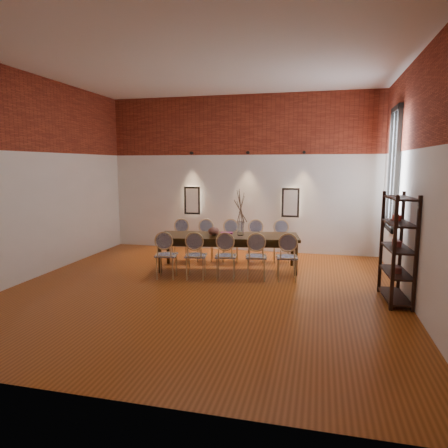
% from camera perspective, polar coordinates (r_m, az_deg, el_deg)
% --- Properties ---
extents(floor, '(7.00, 7.00, 0.02)m').
position_cam_1_polar(floor, '(7.36, -3.06, -9.43)').
color(floor, '#984716').
rests_on(floor, ground).
extents(ceiling, '(7.00, 7.00, 0.02)m').
position_cam_1_polar(ceiling, '(7.22, -3.33, 22.57)').
color(ceiling, silver).
rests_on(ceiling, ground).
extents(wall_back, '(7.00, 0.10, 4.00)m').
position_cam_1_polar(wall_back, '(10.45, 2.45, 7.10)').
color(wall_back, silver).
rests_on(wall_back, ground).
extents(wall_front, '(7.00, 0.10, 4.00)m').
position_cam_1_polar(wall_front, '(3.75, -18.98, 4.17)').
color(wall_front, silver).
rests_on(wall_front, ground).
extents(wall_left, '(0.10, 7.00, 4.00)m').
position_cam_1_polar(wall_left, '(8.72, -26.28, 5.96)').
color(wall_left, silver).
rests_on(wall_left, ground).
extents(wall_right, '(0.10, 7.00, 4.00)m').
position_cam_1_polar(wall_right, '(6.89, 26.56, 5.50)').
color(wall_right, silver).
rests_on(wall_right, ground).
extents(brick_band_back, '(7.00, 0.02, 1.50)m').
position_cam_1_polar(brick_band_back, '(10.43, 2.42, 13.97)').
color(brick_band_back, maroon).
rests_on(brick_band_back, ground).
extents(brick_band_front, '(7.00, 0.02, 1.50)m').
position_cam_1_polar(brick_band_front, '(3.93, -19.34, 22.74)').
color(brick_band_front, maroon).
rests_on(brick_band_front, ground).
extents(brick_band_left, '(0.02, 7.00, 1.50)m').
position_cam_1_polar(brick_band_left, '(8.72, -26.47, 14.19)').
color(brick_band_left, maroon).
rests_on(brick_band_left, ground).
extents(brick_band_right, '(0.02, 7.00, 1.50)m').
position_cam_1_polar(brick_band_right, '(6.94, 26.69, 15.88)').
color(brick_band_right, maroon).
rests_on(brick_band_right, ground).
extents(niche_left, '(0.36, 0.06, 0.66)m').
position_cam_1_polar(niche_left, '(10.72, -4.52, 3.37)').
color(niche_left, '#FFEAC6').
rests_on(niche_left, wall_back).
extents(niche_right, '(0.36, 0.06, 0.66)m').
position_cam_1_polar(niche_right, '(10.23, 9.49, 3.03)').
color(niche_right, '#FFEAC6').
rests_on(niche_right, wall_back).
extents(spot_fixture_left, '(0.08, 0.10, 0.08)m').
position_cam_1_polar(spot_fixture_left, '(10.66, -4.65, 10.07)').
color(spot_fixture_left, black).
rests_on(spot_fixture_left, wall_back).
extents(spot_fixture_mid, '(0.08, 0.10, 0.08)m').
position_cam_1_polar(spot_fixture_mid, '(10.29, 3.44, 10.13)').
color(spot_fixture_mid, black).
rests_on(spot_fixture_mid, wall_back).
extents(spot_fixture_right, '(0.08, 0.10, 0.08)m').
position_cam_1_polar(spot_fixture_right, '(10.14, 11.37, 10.01)').
color(spot_fixture_right, black).
rests_on(spot_fixture_right, wall_back).
extents(window_glass, '(0.02, 0.78, 2.38)m').
position_cam_1_polar(window_glass, '(8.83, 23.16, 7.15)').
color(window_glass, silver).
rests_on(window_glass, wall_right).
extents(window_frame, '(0.08, 0.90, 2.50)m').
position_cam_1_polar(window_frame, '(8.82, 23.03, 7.16)').
color(window_frame, black).
rests_on(window_frame, wall_right).
extents(window_mullion, '(0.06, 0.06, 2.40)m').
position_cam_1_polar(window_mullion, '(8.82, 23.03, 7.16)').
color(window_mullion, black).
rests_on(window_mullion, wall_right).
extents(dining_table, '(3.10, 1.43, 0.75)m').
position_cam_1_polar(dining_table, '(8.65, 0.62, -4.05)').
color(dining_table, '#32200C').
rests_on(dining_table, floor).
extents(chair_near_a, '(0.51, 0.51, 0.94)m').
position_cam_1_polar(chair_near_a, '(8.06, -8.24, -4.38)').
color(chair_near_a, tan).
rests_on(chair_near_a, floor).
extents(chair_near_b, '(0.51, 0.51, 0.94)m').
position_cam_1_polar(chair_near_b, '(7.95, -4.03, -4.48)').
color(chair_near_b, tan).
rests_on(chair_near_b, floor).
extents(chair_near_c, '(0.51, 0.51, 0.94)m').
position_cam_1_polar(chair_near_c, '(7.89, 0.27, -4.57)').
color(chair_near_c, tan).
rests_on(chair_near_c, floor).
extents(chair_near_d, '(0.51, 0.51, 0.94)m').
position_cam_1_polar(chair_near_d, '(7.87, 4.62, -4.62)').
color(chair_near_d, tan).
rests_on(chair_near_d, floor).
extents(chair_near_e, '(0.51, 0.51, 0.94)m').
position_cam_1_polar(chair_near_e, '(7.90, 8.96, -4.66)').
color(chair_near_e, tan).
rests_on(chair_near_e, floor).
extents(chair_far_a, '(0.51, 0.51, 0.94)m').
position_cam_1_polar(chair_far_a, '(9.51, -6.28, -2.36)').
color(chair_far_a, tan).
rests_on(chair_far_a, floor).
extents(chair_far_b, '(0.51, 0.51, 0.94)m').
position_cam_1_polar(chair_far_b, '(9.42, -2.71, -2.42)').
color(chair_far_b, tan).
rests_on(chair_far_b, floor).
extents(chair_far_c, '(0.51, 0.51, 0.94)m').
position_cam_1_polar(chair_far_c, '(9.37, 0.92, -2.47)').
color(chair_far_c, tan).
rests_on(chair_far_c, floor).
extents(chair_far_d, '(0.51, 0.51, 0.94)m').
position_cam_1_polar(chair_far_d, '(9.36, 4.57, -2.52)').
color(chair_far_d, tan).
rests_on(chair_far_d, floor).
extents(chair_far_e, '(0.51, 0.51, 0.94)m').
position_cam_1_polar(chair_far_e, '(9.38, 8.22, -2.55)').
color(chair_far_e, tan).
rests_on(chair_far_e, floor).
extents(vase, '(0.14, 0.14, 0.30)m').
position_cam_1_polar(vase, '(8.54, 2.37, -0.63)').
color(vase, silver).
rests_on(vase, dining_table).
extents(dried_branches, '(0.50, 0.50, 0.70)m').
position_cam_1_polar(dried_branches, '(8.48, 2.39, 2.37)').
color(dried_branches, '#4B3C2D').
rests_on(dried_branches, vase).
extents(bowl, '(0.24, 0.24, 0.18)m').
position_cam_1_polar(bowl, '(8.54, -1.48, -1.04)').
color(bowl, brown).
rests_on(bowl, dining_table).
extents(book, '(0.29, 0.22, 0.03)m').
position_cam_1_polar(book, '(8.76, 0.39, -1.29)').
color(book, '#7B2160').
rests_on(book, dining_table).
extents(shelving_rack, '(0.43, 1.02, 1.80)m').
position_cam_1_polar(shelving_rack, '(7.13, 23.55, -3.17)').
color(shelving_rack, black).
rests_on(shelving_rack, floor).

